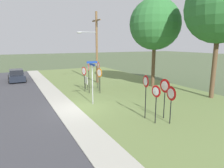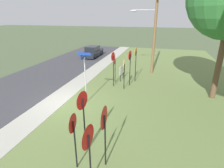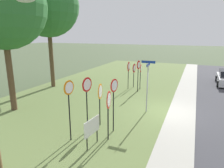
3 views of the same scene
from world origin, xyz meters
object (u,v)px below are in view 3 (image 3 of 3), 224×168
stop_sign_near_left (114,94)px  yield_sign_near_left (134,70)px  notice_board (92,128)px  stop_sign_near_right (69,98)px  stop_sign_far_left (87,93)px  oak_tree_right (48,6)px  yield_sign_far_right (129,69)px  oak_tree_left (2,5)px  stop_sign_far_right (109,105)px  stop_sign_far_center (100,96)px  street_name_post (147,82)px  yield_sign_near_right (141,71)px  yield_sign_far_left (139,69)px

stop_sign_near_left → yield_sign_near_left: (8.57, 1.54, -0.32)m
stop_sign_near_left → notice_board: stop_sign_near_left is taller
stop_sign_near_right → stop_sign_far_left: (1.07, -0.27, -0.02)m
oak_tree_right → yield_sign_far_right: bearing=-75.2°
yield_sign_far_right → notice_board: yield_sign_far_right is taller
stop_sign_near_left → oak_tree_left: (0.26, 6.96, 4.35)m
stop_sign_near_left → yield_sign_far_right: stop_sign_near_left is taller
oak_tree_left → yield_sign_near_left: bearing=-33.1°
stop_sign_far_right → yield_sign_far_right: (8.64, 1.90, 0.11)m
stop_sign_far_left → yield_sign_far_right: size_ratio=1.14×
stop_sign_far_center → street_name_post: bearing=-43.3°
stop_sign_far_left → yield_sign_near_right: (8.66, -0.34, -0.36)m
yield_sign_near_left → stop_sign_far_center: bearing=-171.1°
stop_sign_far_left → yield_sign_far_right: stop_sign_far_left is taller
yield_sign_near_left → yield_sign_far_right: bearing=166.9°
stop_sign_near_right → yield_sign_far_right: 9.34m
oak_tree_right → stop_sign_far_center: bearing=-126.7°
stop_sign_near_right → stop_sign_far_right: (0.69, -1.55, -0.31)m
stop_sign_far_center → yield_sign_near_right: 7.81m
yield_sign_near_right → oak_tree_right: bearing=100.9°
stop_sign_far_right → notice_board: size_ratio=1.84×
street_name_post → notice_board: 5.04m
yield_sign_near_right → stop_sign_near_left: bearing=-179.1°
yield_sign_far_left → oak_tree_right: (-1.26, 7.68, 5.04)m
yield_sign_near_right → oak_tree_right: (-2.16, 7.64, 5.38)m
stop_sign_near_right → stop_sign_far_left: size_ratio=1.02×
stop_sign_near_left → stop_sign_far_right: (-0.87, -0.11, -0.22)m
stop_sign_far_left → street_name_post: 4.19m
yield_sign_near_left → oak_tree_right: bearing=114.8°
stop_sign_far_center → oak_tree_right: 10.86m
yield_sign_near_left → yield_sign_far_left: bearing=-145.8°
stop_sign_far_right → notice_board: 1.21m
street_name_post → notice_board: size_ratio=2.53×
yield_sign_far_right → oak_tree_left: (-7.51, 5.17, 4.46)m
stop_sign_far_left → yield_sign_far_left: size_ratio=1.04×
yield_sign_near_left → street_name_post: (-5.41, -2.43, 0.30)m
stop_sign_near_left → notice_board: size_ratio=2.12×
stop_sign_far_center → oak_tree_left: size_ratio=0.26×
stop_sign_near_left → stop_sign_far_left: (-0.49, 1.17, 0.08)m
street_name_post → yield_sign_far_right: bearing=29.4°
yield_sign_near_left → street_name_post: bearing=-151.4°
yield_sign_near_right → oak_tree_right: 9.59m
yield_sign_far_left → oak_tree_left: (-7.00, 6.16, 4.29)m
stop_sign_far_center → yield_sign_far_right: 7.48m
yield_sign_near_right → yield_sign_far_right: yield_sign_far_right is taller
stop_sign_near_left → stop_sign_near_right: size_ratio=0.95×
yield_sign_far_right → notice_board: 9.55m
yield_sign_far_left → yield_sign_far_right: size_ratio=1.09×
street_name_post → stop_sign_near_left: bearing=163.6°
yield_sign_near_left → oak_tree_left: size_ratio=0.24×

